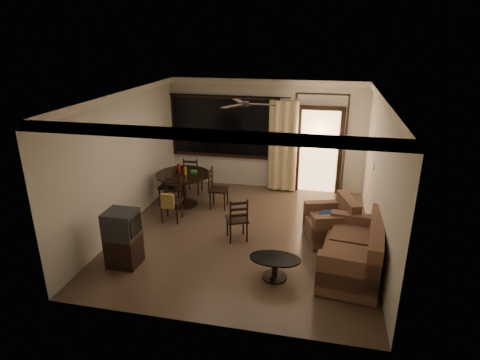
% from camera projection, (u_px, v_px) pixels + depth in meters
% --- Properties ---
extents(ground, '(5.50, 5.50, 0.00)m').
position_uv_depth(ground, '(244.00, 234.00, 8.18)').
color(ground, '#7F6651').
rests_on(ground, ground).
extents(room_shell, '(5.50, 6.70, 5.50)m').
position_uv_depth(room_shell, '(286.00, 128.00, 9.05)').
color(room_shell, beige).
rests_on(room_shell, ground).
extents(dining_table, '(1.26, 1.26, 1.00)m').
position_uv_depth(dining_table, '(183.00, 180.00, 9.35)').
color(dining_table, black).
rests_on(dining_table, ground).
extents(dining_chair_west, '(0.43, 0.43, 0.95)m').
position_uv_depth(dining_chair_west, '(170.00, 193.00, 9.51)').
color(dining_chair_west, black).
rests_on(dining_chair_west, ground).
extents(dining_chair_east, '(0.43, 0.43, 0.95)m').
position_uv_depth(dining_chair_east, '(218.00, 196.00, 9.33)').
color(dining_chair_east, black).
rests_on(dining_chair_east, ground).
extents(dining_chair_south, '(0.43, 0.49, 0.95)m').
position_uv_depth(dining_chair_south, '(172.00, 207.00, 8.67)').
color(dining_chair_south, black).
rests_on(dining_chair_south, ground).
extents(dining_chair_north, '(0.43, 0.43, 0.95)m').
position_uv_depth(dining_chair_north, '(193.00, 182.00, 10.20)').
color(dining_chair_north, black).
rests_on(dining_chair_north, ground).
extents(tv_cabinet, '(0.55, 0.48, 1.02)m').
position_uv_depth(tv_cabinet, '(123.00, 238.00, 6.96)').
color(tv_cabinet, black).
rests_on(tv_cabinet, ground).
extents(sofa, '(1.15, 1.87, 0.94)m').
position_uv_depth(sofa, '(356.00, 253.00, 6.74)').
color(sofa, '#44231F').
rests_on(sofa, ground).
extents(armchair, '(1.09, 1.09, 0.87)m').
position_uv_depth(armchair, '(333.00, 223.00, 7.83)').
color(armchair, '#44231F').
rests_on(armchair, ground).
extents(coffee_table, '(0.86, 0.51, 0.38)m').
position_uv_depth(coffee_table, '(275.00, 264.00, 6.65)').
color(coffee_table, black).
rests_on(coffee_table, ground).
extents(side_chair, '(0.54, 0.54, 0.92)m').
position_uv_depth(side_chair, '(237.00, 227.00, 7.89)').
color(side_chair, black).
rests_on(side_chair, ground).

